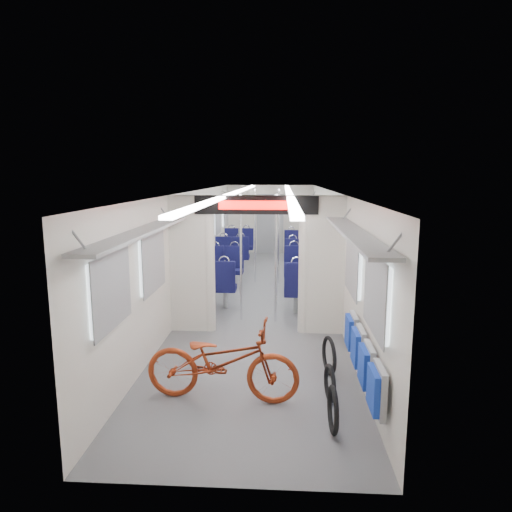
{
  "coord_description": "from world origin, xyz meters",
  "views": [
    {
      "loc": [
        0.43,
        -9.45,
        2.62
      ],
      "look_at": [
        -0.04,
        -1.51,
        1.21
      ],
      "focal_mm": 32.0,
      "sensor_mm": 36.0,
      "label": 1
    }
  ],
  "objects_px": {
    "stanchion_near_left": "(241,258)",
    "seat_bay_near_left": "(219,273)",
    "flip_bench": "(362,356)",
    "bike_hoop_b": "(330,385)",
    "seat_bay_far_right": "(300,249)",
    "stanchion_near_right": "(276,259)",
    "bike_hoop_c": "(329,357)",
    "seat_bay_near_right": "(306,275)",
    "seat_bay_far_left": "(236,247)",
    "bicycle": "(222,361)",
    "stanchion_far_right": "(279,237)",
    "stanchion_far_left": "(255,236)",
    "bike_hoop_a": "(333,412)"
  },
  "relations": [
    {
      "from": "seat_bay_far_right",
      "to": "stanchion_far_right",
      "type": "relative_size",
      "value": 0.88
    },
    {
      "from": "bike_hoop_a",
      "to": "stanchion_far_right",
      "type": "distance_m",
      "value": 6.73
    },
    {
      "from": "bicycle",
      "to": "stanchion_far_left",
      "type": "bearing_deg",
      "value": 4.53
    },
    {
      "from": "bike_hoop_a",
      "to": "bike_hoop_b",
      "type": "distance_m",
      "value": 0.67
    },
    {
      "from": "seat_bay_near_right",
      "to": "seat_bay_far_right",
      "type": "bearing_deg",
      "value": 90.0
    },
    {
      "from": "bike_hoop_b",
      "to": "seat_bay_far_left",
      "type": "height_order",
      "value": "seat_bay_far_left"
    },
    {
      "from": "bike_hoop_a",
      "to": "seat_bay_far_left",
      "type": "bearing_deg",
      "value": 102.19
    },
    {
      "from": "bicycle",
      "to": "seat_bay_near_right",
      "type": "bearing_deg",
      "value": -10.46
    },
    {
      "from": "stanchion_far_right",
      "to": "stanchion_far_left",
      "type": "bearing_deg",
      "value": 177.22
    },
    {
      "from": "flip_bench",
      "to": "seat_bay_near_left",
      "type": "bearing_deg",
      "value": 116.36
    },
    {
      "from": "bike_hoop_a",
      "to": "bicycle",
      "type": "bearing_deg",
      "value": 152.35
    },
    {
      "from": "bike_hoop_c",
      "to": "bicycle",
      "type": "bearing_deg",
      "value": -149.97
    },
    {
      "from": "flip_bench",
      "to": "seat_bay_far_left",
      "type": "xyz_separation_m",
      "value": [
        -2.29,
        8.15,
        -0.04
      ]
    },
    {
      "from": "bike_hoop_a",
      "to": "seat_bay_near_left",
      "type": "distance_m",
      "value": 5.59
    },
    {
      "from": "bike_hoop_a",
      "to": "stanchion_near_right",
      "type": "height_order",
      "value": "stanchion_near_right"
    },
    {
      "from": "stanchion_near_left",
      "to": "seat_bay_far_left",
      "type": "bearing_deg",
      "value": 96.93
    },
    {
      "from": "seat_bay_near_right",
      "to": "seat_bay_near_left",
      "type": "bearing_deg",
      "value": 173.85
    },
    {
      "from": "seat_bay_near_left",
      "to": "stanchion_near_right",
      "type": "bearing_deg",
      "value": -52.73
    },
    {
      "from": "seat_bay_far_right",
      "to": "stanchion_near_right",
      "type": "relative_size",
      "value": 0.88
    },
    {
      "from": "stanchion_far_left",
      "to": "stanchion_near_left",
      "type": "bearing_deg",
      "value": -91.39
    },
    {
      "from": "stanchion_near_left",
      "to": "seat_bay_near_left",
      "type": "bearing_deg",
      "value": 111.49
    },
    {
      "from": "flip_bench",
      "to": "seat_bay_far_left",
      "type": "relative_size",
      "value": 1.0
    },
    {
      "from": "seat_bay_far_right",
      "to": "stanchion_far_left",
      "type": "xyz_separation_m",
      "value": [
        -1.18,
        -1.88,
        0.61
      ]
    },
    {
      "from": "bicycle",
      "to": "seat_bay_far_right",
      "type": "distance_m",
      "value": 7.99
    },
    {
      "from": "stanchion_near_left",
      "to": "bike_hoop_b",
      "type": "bearing_deg",
      "value": -66.44
    },
    {
      "from": "bike_hoop_b",
      "to": "seat_bay_near_right",
      "type": "distance_m",
      "value": 4.4
    },
    {
      "from": "bike_hoop_a",
      "to": "bike_hoop_c",
      "type": "relative_size",
      "value": 0.96
    },
    {
      "from": "seat_bay_near_right",
      "to": "stanchion_far_right",
      "type": "distance_m",
      "value": 1.79
    },
    {
      "from": "bike_hoop_c",
      "to": "seat_bay_near_right",
      "type": "distance_m",
      "value": 3.66
    },
    {
      "from": "seat_bay_near_right",
      "to": "bike_hoop_c",
      "type": "bearing_deg",
      "value": -88.0
    },
    {
      "from": "bike_hoop_c",
      "to": "seat_bay_near_left",
      "type": "relative_size",
      "value": 0.26
    },
    {
      "from": "flip_bench",
      "to": "bike_hoop_c",
      "type": "relative_size",
      "value": 3.94
    },
    {
      "from": "bike_hoop_a",
      "to": "seat_bay_far_left",
      "type": "distance_m",
      "value": 8.99
    },
    {
      "from": "bicycle",
      "to": "seat_bay_far_left",
      "type": "relative_size",
      "value": 0.88
    },
    {
      "from": "bike_hoop_b",
      "to": "bike_hoop_c",
      "type": "bearing_deg",
      "value": 85.1
    },
    {
      "from": "bike_hoop_c",
      "to": "stanchion_near_right",
      "type": "relative_size",
      "value": 0.23
    },
    {
      "from": "stanchion_near_right",
      "to": "seat_bay_far_left",
      "type": "bearing_deg",
      "value": 103.56
    },
    {
      "from": "flip_bench",
      "to": "bike_hoop_b",
      "type": "height_order",
      "value": "flip_bench"
    },
    {
      "from": "bicycle",
      "to": "stanchion_far_right",
      "type": "relative_size",
      "value": 0.79
    },
    {
      "from": "bike_hoop_b",
      "to": "seat_bay_far_left",
      "type": "distance_m",
      "value": 8.35
    },
    {
      "from": "seat_bay_far_right",
      "to": "stanchion_far_left",
      "type": "distance_m",
      "value": 2.3
    },
    {
      "from": "seat_bay_far_right",
      "to": "stanchion_far_right",
      "type": "distance_m",
      "value": 2.09
    },
    {
      "from": "bicycle",
      "to": "seat_bay_far_right",
      "type": "height_order",
      "value": "seat_bay_far_right"
    },
    {
      "from": "bicycle",
      "to": "stanchion_near_right",
      "type": "height_order",
      "value": "stanchion_near_right"
    },
    {
      "from": "bike_hoop_b",
      "to": "seat_bay_near_left",
      "type": "xyz_separation_m",
      "value": [
        -1.93,
        4.59,
        0.33
      ]
    },
    {
      "from": "stanchion_near_right",
      "to": "stanchion_near_left",
      "type": "bearing_deg",
      "value": 174.39
    },
    {
      "from": "seat_bay_near_left",
      "to": "bike_hoop_a",
      "type": "bearing_deg",
      "value": -70.13
    },
    {
      "from": "bicycle",
      "to": "stanchion_near_right",
      "type": "bearing_deg",
      "value": -6.23
    },
    {
      "from": "bike_hoop_a",
      "to": "seat_bay_far_left",
      "type": "xyz_separation_m",
      "value": [
        -1.9,
        8.79,
        0.31
      ]
    },
    {
      "from": "seat_bay_far_left",
      "to": "seat_bay_far_right",
      "type": "xyz_separation_m",
      "value": [
        1.87,
        -0.25,
        -0.01
      ]
    }
  ]
}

